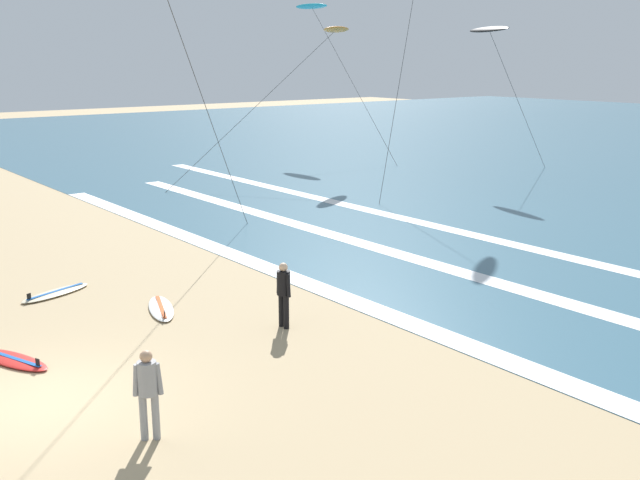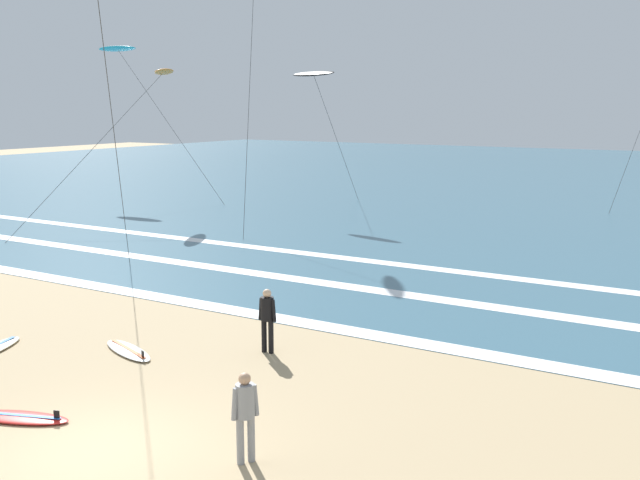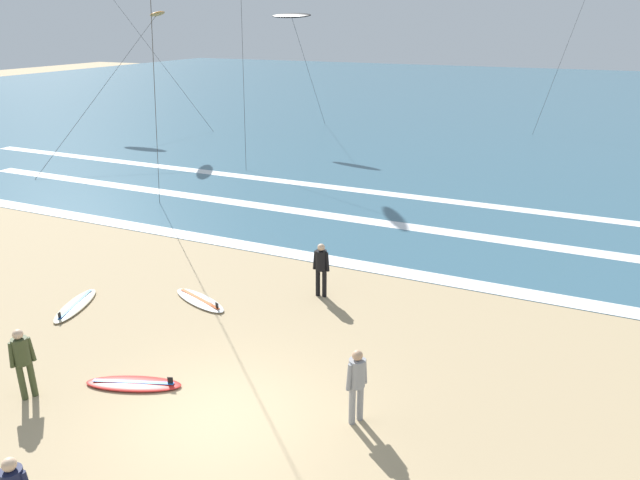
% 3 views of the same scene
% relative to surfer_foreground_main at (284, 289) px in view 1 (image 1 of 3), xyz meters
% --- Properties ---
extents(ground_plane, '(160.00, 160.00, 0.00)m').
position_rel_surfer_foreground_main_xyz_m(ground_plane, '(0.40, -5.89, -0.96)').
color(ground_plane, tan).
extents(wave_foam_shoreline, '(45.41, 0.78, 0.01)m').
position_rel_surfer_foreground_main_xyz_m(wave_foam_shoreline, '(2.08, 2.54, -0.94)').
color(wave_foam_shoreline, white).
rests_on(wave_foam_shoreline, ocean_surface).
extents(wave_foam_mid_break, '(41.44, 0.78, 0.01)m').
position_rel_surfer_foreground_main_xyz_m(wave_foam_mid_break, '(-0.79, 6.83, -0.94)').
color(wave_foam_mid_break, white).
rests_on(wave_foam_mid_break, ocean_surface).
extents(wave_foam_outer_break, '(55.92, 0.73, 0.01)m').
position_rel_surfer_foreground_main_xyz_m(wave_foam_outer_break, '(1.51, 10.85, -0.94)').
color(wave_foam_outer_break, white).
rests_on(wave_foam_outer_break, ocean_surface).
extents(surfer_foreground_main, '(0.51, 0.32, 1.60)m').
position_rel_surfer_foreground_main_xyz_m(surfer_foreground_main, '(0.00, 0.00, 0.00)').
color(surfer_foreground_main, black).
rests_on(surfer_foreground_main, ground).
extents(surfer_background_far, '(0.33, 0.48, 1.60)m').
position_rel_surfer_foreground_main_xyz_m(surfer_background_far, '(2.95, -4.84, 0.00)').
color(surfer_background_far, gray).
rests_on(surfer_background_far, ground).
extents(surfboard_near_water, '(1.23, 2.18, 0.25)m').
position_rel_surfer_foreground_main_xyz_m(surfboard_near_water, '(-5.89, -3.44, -0.91)').
color(surfboard_near_water, beige).
rests_on(surfboard_near_water, ground).
extents(surfboard_foreground_flat, '(2.18, 1.30, 0.25)m').
position_rel_surfer_foreground_main_xyz_m(surfboard_foreground_flat, '(-1.86, -5.71, -0.91)').
color(surfboard_foreground_flat, red).
rests_on(surfboard_foreground_flat, ground).
extents(surfboard_right_spare, '(2.18, 1.28, 0.25)m').
position_rel_surfer_foreground_main_xyz_m(surfboard_right_spare, '(-2.95, -1.75, -0.91)').
color(surfboard_right_spare, silver).
rests_on(surfboard_right_spare, ground).
extents(kite_cyan_low_near, '(10.31, 0.82, 9.80)m').
position_rel_surfer_foreground_main_xyz_m(kite_cyan_low_near, '(-26.56, 21.19, 8.57)').
color(kite_cyan_low_near, '#23A8C6').
rests_on(kite_cyan_low_near, ground).
extents(kite_orange_mid_center, '(2.23, 12.22, 7.99)m').
position_rel_surfer_foreground_main_xyz_m(kite_orange_mid_center, '(-18.40, 16.57, 6.76)').
color(kite_orange_mid_center, orange).
rests_on(kite_orange_mid_center, ground).
extents(kite_black_distant_high, '(3.29, 7.19, 7.90)m').
position_rel_surfer_foreground_main_xyz_m(kite_black_distant_high, '(-11.61, 21.07, 6.69)').
color(kite_black_distant_high, black).
rests_on(kite_black_distant_high, ground).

